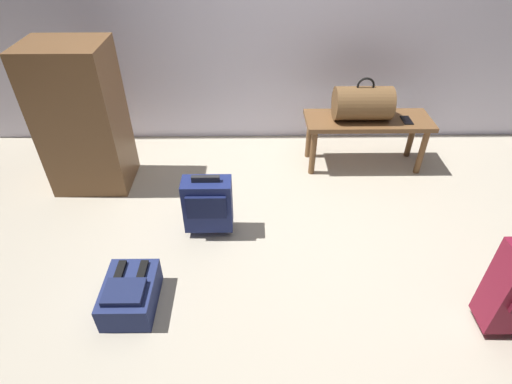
% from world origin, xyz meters
% --- Properties ---
extents(ground_plane, '(6.60, 6.60, 0.00)m').
position_xyz_m(ground_plane, '(0.00, 0.00, 0.00)').
color(ground_plane, '#B2A893').
extents(bench, '(1.00, 0.36, 0.43)m').
position_xyz_m(bench, '(0.59, 1.06, 0.36)').
color(bench, brown).
rests_on(bench, ground).
extents(duffel_bag_brown, '(0.44, 0.26, 0.34)m').
position_xyz_m(duffel_bag_brown, '(0.52, 1.06, 0.56)').
color(duffel_bag_brown, brown).
rests_on(duffel_bag_brown, bench).
extents(cell_phone, '(0.07, 0.14, 0.01)m').
position_xyz_m(cell_phone, '(0.88, 1.02, 0.44)').
color(cell_phone, black).
rests_on(cell_phone, bench).
extents(suitcase_small_navy, '(0.32, 0.19, 0.46)m').
position_xyz_m(suitcase_small_navy, '(-0.64, 0.23, 0.24)').
color(suitcase_small_navy, navy).
rests_on(suitcase_small_navy, ground).
extents(backpack_navy, '(0.28, 0.38, 0.21)m').
position_xyz_m(backpack_navy, '(-1.03, -0.38, 0.09)').
color(backpack_navy, navy).
rests_on(backpack_navy, ground).
extents(side_cabinet, '(0.56, 0.44, 1.10)m').
position_xyz_m(side_cabinet, '(-1.58, 0.84, 0.55)').
color(side_cabinet, brown).
rests_on(side_cabinet, ground).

